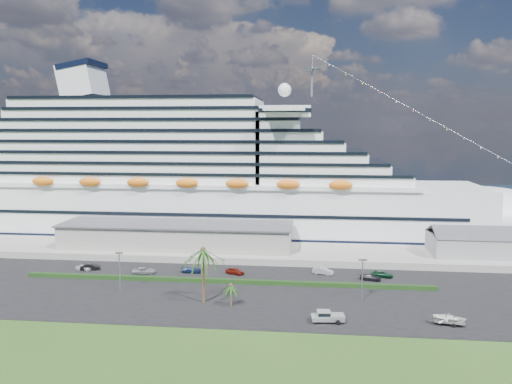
# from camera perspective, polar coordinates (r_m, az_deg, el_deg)

# --- Properties ---
(ground) EXTENTS (420.00, 420.00, 0.00)m
(ground) POSITION_cam_1_polar(r_m,az_deg,el_deg) (92.52, -0.30, -13.64)
(ground) COLOR #2B4C19
(ground) RESTS_ON ground
(asphalt_lot) EXTENTS (140.00, 38.00, 0.12)m
(asphalt_lot) POSITION_cam_1_polar(r_m,az_deg,el_deg) (102.78, 0.41, -11.40)
(asphalt_lot) COLOR black
(asphalt_lot) RESTS_ON ground
(wharf) EXTENTS (240.00, 20.00, 1.80)m
(wharf) POSITION_cam_1_polar(r_m,az_deg,el_deg) (130.22, 1.71, -6.92)
(wharf) COLOR gray
(wharf) RESTS_ON ground
(water) EXTENTS (420.00, 160.00, 0.02)m
(water) POSITION_cam_1_polar(r_m,az_deg,el_deg) (218.51, 3.57, -1.27)
(water) COLOR black
(water) RESTS_ON ground
(cruise_ship) EXTENTS (191.00, 38.00, 54.00)m
(cruise_ship) POSITION_cam_1_polar(r_m,az_deg,el_deg) (153.87, -5.58, 1.27)
(cruise_ship) COLOR silver
(cruise_ship) RESTS_ON ground
(terminal_building) EXTENTS (61.00, 15.00, 6.30)m
(terminal_building) POSITION_cam_1_polar(r_m,az_deg,el_deg) (133.50, -9.08, -4.84)
(terminal_building) COLOR gray
(terminal_building) RESTS_ON wharf
(port_shed) EXTENTS (24.00, 12.31, 7.37)m
(port_shed) POSITION_cam_1_polar(r_m,az_deg,el_deg) (135.75, 24.27, -5.48)
(port_shed) COLOR gray
(port_shed) RESTS_ON wharf
(hedge) EXTENTS (88.00, 1.10, 0.90)m
(hedge) POSITION_cam_1_polar(r_m,az_deg,el_deg) (108.36, -3.60, -10.12)
(hedge) COLOR black
(hedge) RESTS_ON asphalt_lot
(lamp_post_left) EXTENTS (1.60, 0.35, 8.27)m
(lamp_post_left) POSITION_cam_1_polar(r_m,az_deg,el_deg) (104.88, -15.33, -8.26)
(lamp_post_left) COLOR gray
(lamp_post_left) RESTS_ON asphalt_lot
(lamp_post_right) EXTENTS (1.60, 0.35, 8.27)m
(lamp_post_right) POSITION_cam_1_polar(r_m,az_deg,el_deg) (98.36, 12.06, -9.22)
(lamp_post_right) COLOR gray
(lamp_post_right) RESTS_ON asphalt_lot
(palm_tall) EXTENTS (8.82, 8.82, 11.13)m
(palm_tall) POSITION_cam_1_polar(r_m,az_deg,el_deg) (95.01, -6.08, -7.27)
(palm_tall) COLOR #47301E
(palm_tall) RESTS_ON ground
(palm_short) EXTENTS (3.53, 3.53, 4.56)m
(palm_short) POSITION_cam_1_polar(r_m,az_deg,el_deg) (94.19, -2.89, -10.89)
(palm_short) COLOR #47301E
(palm_short) RESTS_ON ground
(parked_car_0) EXTENTS (3.93, 1.87, 1.30)m
(parked_car_0) POSITION_cam_1_polar(r_m,az_deg,el_deg) (124.03, -19.07, -8.15)
(parked_car_0) COLOR white
(parked_car_0) RESTS_ON asphalt_lot
(parked_car_1) EXTENTS (4.61, 2.56, 1.44)m
(parked_car_1) POSITION_cam_1_polar(r_m,az_deg,el_deg) (123.69, -18.42, -8.13)
(parked_car_1) COLOR black
(parked_car_1) RESTS_ON asphalt_lot
(parked_car_2) EXTENTS (5.77, 3.96, 1.46)m
(parked_car_2) POSITION_cam_1_polar(r_m,az_deg,el_deg) (117.26, -12.67, -8.77)
(parked_car_2) COLOR #94969D
(parked_car_2) RESTS_ON asphalt_lot
(parked_car_3) EXTENTS (4.93, 2.27, 1.40)m
(parked_car_3) POSITION_cam_1_polar(r_m,az_deg,el_deg) (116.32, -7.32, -8.80)
(parked_car_3) COLOR #16254F
(parked_car_3) RESTS_ON asphalt_lot
(parked_car_4) EXTENTS (4.66, 3.29, 1.47)m
(parked_car_4) POSITION_cam_1_polar(r_m,az_deg,el_deg) (114.28, -2.43, -9.02)
(parked_car_4) COLOR maroon
(parked_car_4) RESTS_ON asphalt_lot
(parked_car_5) EXTENTS (4.99, 2.96, 1.55)m
(parked_car_5) POSITION_cam_1_polar(r_m,az_deg,el_deg) (115.21, 7.66, -8.92)
(parked_car_5) COLOR #ABADB2
(parked_car_5) RESTS_ON asphalt_lot
(parked_car_6) EXTENTS (5.09, 3.28, 1.31)m
(parked_car_6) POSITION_cam_1_polar(r_m,az_deg,el_deg) (115.64, 14.23, -9.10)
(parked_car_6) COLOR #0C321C
(parked_car_6) RESTS_ON asphalt_lot
(parked_car_7) EXTENTS (4.83, 2.97, 1.31)m
(parked_car_7) POSITION_cam_1_polar(r_m,az_deg,el_deg) (112.80, 12.94, -9.48)
(parked_car_7) COLOR black
(parked_car_7) RESTS_ON asphalt_lot
(pickup_truck) EXTENTS (5.85, 2.64, 2.00)m
(pickup_truck) POSITION_cam_1_polar(r_m,az_deg,el_deg) (88.53, 8.15, -13.87)
(pickup_truck) COLOR black
(pickup_truck) RESTS_ON asphalt_lot
(boat_trailer) EXTENTS (6.45, 4.78, 1.79)m
(boat_trailer) POSITION_cam_1_polar(r_m,az_deg,el_deg) (92.47, 21.24, -13.32)
(boat_trailer) COLOR gray
(boat_trailer) RESTS_ON asphalt_lot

